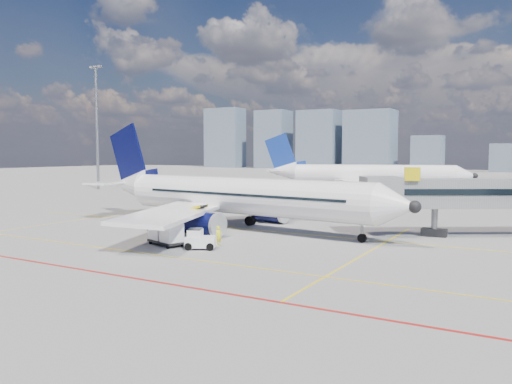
% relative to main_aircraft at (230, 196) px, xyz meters
% --- Properties ---
extents(ground, '(420.00, 420.00, 0.00)m').
position_rel_main_aircraft_xyz_m(ground, '(1.82, -8.07, -3.22)').
color(ground, gray).
rests_on(ground, ground).
extents(apron_markings, '(90.00, 35.12, 0.01)m').
position_rel_main_aircraft_xyz_m(apron_markings, '(1.24, -11.98, -3.22)').
color(apron_markings, yellow).
rests_on(apron_markings, ground).
extents(floodlight_mast_nw, '(3.20, 0.61, 25.45)m').
position_rel_main_aircraft_xyz_m(floodlight_mast_nw, '(-53.18, 31.93, 10.36)').
color(floodlight_mast_nw, gray).
rests_on(floodlight_mast_nw, ground).
extents(distant_skyline, '(249.70, 15.79, 31.22)m').
position_rel_main_aircraft_xyz_m(distant_skyline, '(-20.07, 181.93, 9.08)').
color(distant_skyline, slate).
rests_on(distant_skyline, ground).
extents(main_aircraft, '(37.52, 32.64, 11.01)m').
position_rel_main_aircraft_xyz_m(main_aircraft, '(0.00, 0.00, 0.00)').
color(main_aircraft, white).
rests_on(main_aircraft, ground).
extents(second_aircraft, '(40.35, 34.64, 11.95)m').
position_rel_main_aircraft_xyz_m(second_aircraft, '(-3.19, 53.79, -0.00)').
color(second_aircraft, white).
rests_on(second_aircraft, ground).
extents(baggage_tug, '(2.69, 2.25, 1.63)m').
position_rel_main_aircraft_xyz_m(baggage_tug, '(3.92, -10.70, -2.44)').
color(baggage_tug, white).
rests_on(baggage_tug, ground).
extents(cargo_dolly, '(3.76, 2.56, 1.89)m').
position_rel_main_aircraft_xyz_m(cargo_dolly, '(0.59, -10.70, -2.19)').
color(cargo_dolly, black).
rests_on(cargo_dolly, ground).
extents(belt_loader, '(6.90, 2.04, 2.80)m').
position_rel_main_aircraft_xyz_m(belt_loader, '(-3.93, -4.66, -2.50)').
color(belt_loader, black).
rests_on(belt_loader, ground).
extents(ramp_worker, '(0.55, 0.68, 1.62)m').
position_rel_main_aircraft_xyz_m(ramp_worker, '(4.45, -8.74, -2.41)').
color(ramp_worker, '#FDFC1A').
rests_on(ramp_worker, ground).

